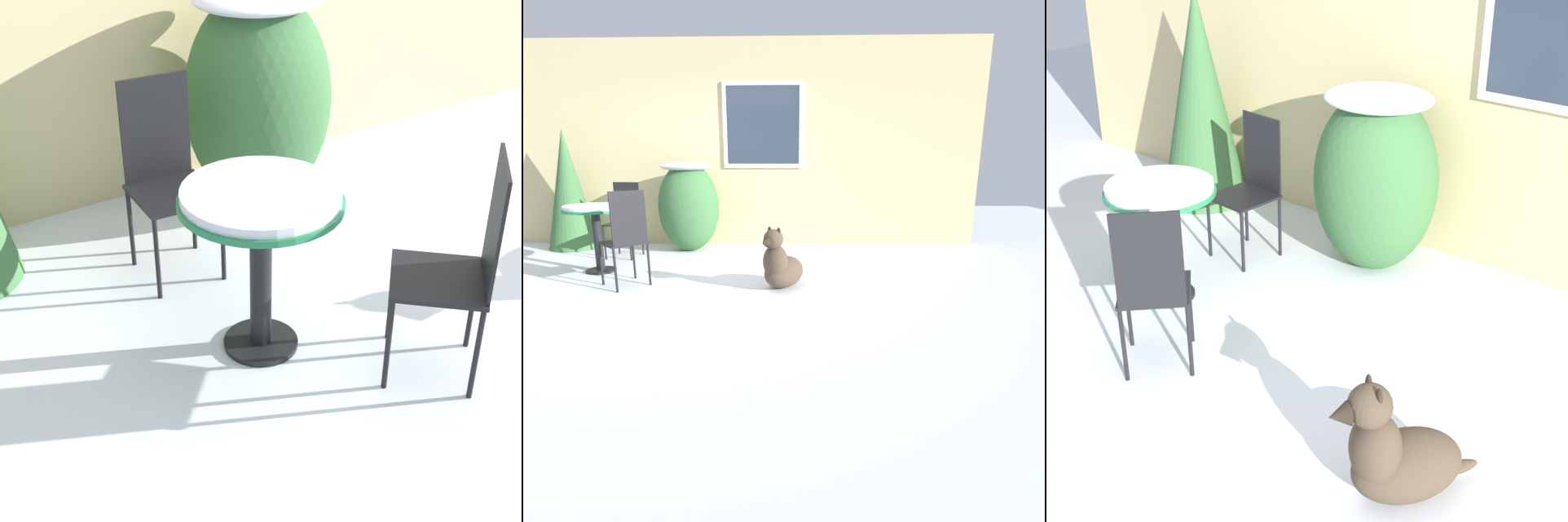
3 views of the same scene
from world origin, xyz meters
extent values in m
plane|color=white|center=(0.00, 0.00, 0.00)|extent=(16.00, 16.00, 0.00)
ellipsoid|color=#386638|center=(-0.29, 1.68, 0.63)|extent=(0.86, 0.80, 1.27)
cylinder|color=black|center=(-1.07, 0.46, 0.01)|extent=(0.34, 0.34, 0.03)
cylinder|color=black|center=(-1.07, 0.46, 0.37)|extent=(0.10, 0.10, 0.70)
cylinder|color=#237A47|center=(-1.07, 0.46, 0.74)|extent=(0.70, 0.70, 0.03)
cylinder|color=white|center=(-1.07, 0.46, 0.77)|extent=(0.67, 0.67, 0.04)
cube|color=black|center=(-1.09, 1.22, 0.46)|extent=(0.42, 0.42, 0.02)
cube|color=black|center=(-1.08, 1.41, 0.74)|extent=(0.36, 0.04, 0.54)
cylinder|color=black|center=(-1.28, 1.05, 0.22)|extent=(0.02, 0.02, 0.45)
cylinder|color=black|center=(-0.93, 1.03, 0.22)|extent=(0.02, 0.02, 0.45)
cylinder|color=black|center=(-1.26, 1.41, 0.22)|extent=(0.02, 0.02, 0.45)
cylinder|color=black|center=(-0.90, 1.38, 0.22)|extent=(0.02, 0.02, 0.45)
cube|color=black|center=(-0.54, -0.07, 0.46)|extent=(0.56, 0.56, 0.02)
cube|color=black|center=(-0.40, -0.20, 0.74)|extent=(0.26, 0.27, 0.54)
cylinder|color=black|center=(-0.55, 0.18, 0.22)|extent=(0.02, 0.02, 0.45)
cylinder|color=black|center=(-0.79, -0.08, 0.22)|extent=(0.02, 0.02, 0.45)
cylinder|color=black|center=(-0.29, -0.06, 0.22)|extent=(0.02, 0.02, 0.45)
cylinder|color=black|center=(-0.53, -0.32, 0.22)|extent=(0.02, 0.02, 0.45)
camera|label=1|loc=(-2.67, -1.98, 2.27)|focal=55.00mm
camera|label=2|loc=(1.27, -4.17, 1.29)|focal=28.00mm
camera|label=3|loc=(2.56, -2.50, 2.60)|focal=55.00mm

